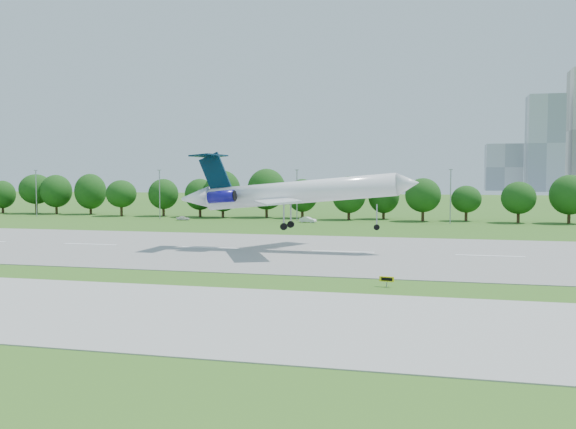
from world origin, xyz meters
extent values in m
plane|color=#265817|center=(0.00, 0.00, 0.00)|extent=(600.00, 600.00, 0.00)
cube|color=gray|center=(0.00, 25.00, 0.04)|extent=(400.00, 45.00, 0.08)
cube|color=#ADADA8|center=(0.00, -18.00, 0.04)|extent=(400.00, 23.00, 0.08)
cylinder|color=#382314|center=(-100.00, 92.00, 1.80)|extent=(0.70, 0.70, 3.60)
sphere|color=#114010|center=(-100.00, 92.00, 6.20)|extent=(8.40, 8.40, 8.40)
cylinder|color=#382314|center=(-60.00, 92.00, 1.80)|extent=(0.70, 0.70, 3.60)
sphere|color=#114010|center=(-60.00, 92.00, 6.20)|extent=(8.40, 8.40, 8.40)
cylinder|color=#382314|center=(-20.00, 92.00, 1.80)|extent=(0.70, 0.70, 3.60)
sphere|color=#114010|center=(-20.00, 92.00, 6.20)|extent=(8.40, 8.40, 8.40)
cylinder|color=#382314|center=(20.00, 92.00, 1.80)|extent=(0.70, 0.70, 3.60)
sphere|color=#114010|center=(20.00, 92.00, 6.20)|extent=(8.40, 8.40, 8.40)
cylinder|color=gray|center=(-90.00, 82.00, 6.00)|extent=(0.24, 0.24, 12.00)
cube|color=gray|center=(-90.00, 82.00, 12.10)|extent=(0.90, 0.25, 0.18)
cylinder|color=gray|center=(-55.00, 82.00, 6.00)|extent=(0.24, 0.24, 12.00)
cube|color=gray|center=(-55.00, 82.00, 12.10)|extent=(0.90, 0.25, 0.18)
cylinder|color=gray|center=(-20.00, 82.00, 6.00)|extent=(0.24, 0.24, 12.00)
cube|color=gray|center=(-20.00, 82.00, 12.10)|extent=(0.90, 0.25, 0.18)
cylinder|color=gray|center=(15.00, 82.00, 6.00)|extent=(0.24, 0.24, 12.00)
cube|color=gray|center=(15.00, 82.00, 12.10)|extent=(0.90, 0.25, 0.18)
cube|color=#B2B2B7|center=(75.00, 380.00, 31.00)|extent=(22.00, 22.00, 62.00)
cube|color=#B2B2B7|center=(52.00, 405.00, 16.00)|extent=(24.00, 24.00, 32.00)
cylinder|color=white|center=(-6.25, 25.00, 8.47)|extent=(27.81, 3.40, 5.57)
cone|color=white|center=(9.03, 24.90, 9.78)|extent=(3.23, 3.24, 3.46)
cone|color=white|center=(-22.27, 25.11, 7.47)|extent=(4.70, 3.25, 3.59)
cube|color=white|center=(-7.95, 18.57, 7.41)|extent=(9.17, 12.80, 0.62)
cube|color=white|center=(-7.87, 31.45, 7.41)|extent=(9.29, 12.78, 0.62)
cube|color=#041E31|center=(-19.14, 25.08, 11.19)|extent=(5.03, 0.49, 6.30)
cube|color=#041E31|center=(-20.06, 25.09, 13.78)|extent=(3.01, 8.76, 0.45)
cylinder|color=navy|center=(-17.31, 22.68, 7.81)|extent=(4.01, 1.78, 2.07)
cylinder|color=navy|center=(-17.28, 27.47, 7.81)|extent=(4.01, 1.78, 2.07)
cylinder|color=gray|center=(4.79, 24.93, 5.25)|extent=(0.18, 0.18, 3.22)
cylinder|color=black|center=(4.79, 24.93, 3.64)|extent=(0.83, 0.28, 0.83)
cylinder|color=gray|center=(-8.11, 22.99, 5.25)|extent=(0.22, 0.22, 3.22)
cylinder|color=black|center=(-8.11, 22.99, 3.64)|extent=(1.02, 0.42, 1.01)
cylinder|color=gray|center=(-8.08, 27.04, 5.25)|extent=(0.22, 0.22, 3.22)
cylinder|color=black|center=(-8.08, 27.04, 3.64)|extent=(1.02, 0.42, 1.01)
cube|color=gray|center=(8.65, -1.88, 0.32)|extent=(0.10, 0.10, 0.64)
cube|color=yellow|center=(8.65, -1.88, 0.77)|extent=(1.46, 0.37, 0.50)
cube|color=black|center=(8.63, -1.98, 0.77)|extent=(1.08, 0.18, 0.32)
imported|color=silver|center=(-16.71, 78.93, 0.64)|extent=(4.12, 2.28, 1.29)
imported|color=silver|center=(-47.40, 78.64, 0.53)|extent=(3.35, 2.01, 1.07)
camera|label=1|loc=(14.27, -64.56, 10.98)|focal=40.00mm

